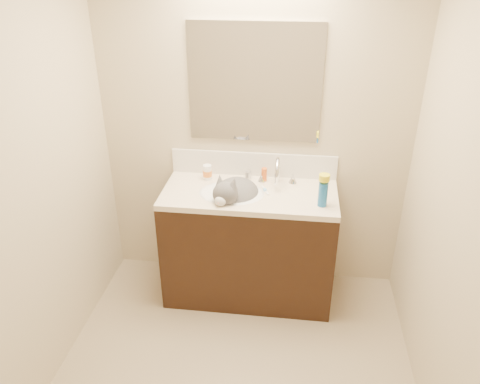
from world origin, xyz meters
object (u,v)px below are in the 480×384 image
(cat, at_px, (235,196))
(amber_bottle, at_px, (264,175))
(faucet, at_px, (277,173))
(silver_jar, at_px, (248,175))
(pill_bottle, at_px, (207,172))
(vanity_cabinet, at_px, (249,246))
(spray_can, at_px, (323,194))
(basin, at_px, (232,202))

(cat, relative_size, amber_bottle, 4.89)
(faucet, height_order, silver_jar, faucet)
(pill_bottle, bearing_deg, vanity_cabinet, -26.34)
(faucet, height_order, cat, faucet)
(cat, bearing_deg, vanity_cabinet, 37.26)
(vanity_cabinet, distance_m, faucet, 0.58)
(vanity_cabinet, distance_m, amber_bottle, 0.54)
(faucet, distance_m, silver_jar, 0.23)
(spray_can, bearing_deg, pill_bottle, 160.11)
(pill_bottle, xyz_separation_m, spray_can, (0.81, -0.29, 0.03))
(vanity_cabinet, distance_m, basin, 0.40)
(spray_can, bearing_deg, amber_bottle, 142.00)
(basin, distance_m, cat, 0.06)
(cat, relative_size, silver_jar, 8.91)
(pill_bottle, bearing_deg, spray_can, -19.89)
(cat, xyz_separation_m, amber_bottle, (0.18, 0.21, 0.07))
(silver_jar, height_order, amber_bottle, amber_bottle)
(faucet, relative_size, spray_can, 1.71)
(basin, relative_size, pill_bottle, 4.12)
(basin, xyz_separation_m, cat, (0.02, -0.00, 0.05))
(cat, bearing_deg, pill_bottle, 158.13)
(vanity_cabinet, height_order, basin, basin)
(cat, height_order, amber_bottle, cat)
(basin, distance_m, spray_can, 0.63)
(faucet, bearing_deg, amber_bottle, 155.07)
(faucet, xyz_separation_m, spray_can, (0.31, -0.27, -0.00))
(vanity_cabinet, distance_m, silver_jar, 0.52)
(cat, relative_size, pill_bottle, 4.45)
(pill_bottle, distance_m, silver_jar, 0.29)
(basin, height_order, amber_bottle, amber_bottle)
(amber_bottle, bearing_deg, basin, -134.06)
(pill_bottle, bearing_deg, faucet, -2.60)
(cat, distance_m, pill_bottle, 0.30)
(pill_bottle, bearing_deg, basin, -43.08)
(basin, distance_m, silver_jar, 0.27)
(silver_jar, bearing_deg, basin, -110.06)
(pill_bottle, xyz_separation_m, amber_bottle, (0.41, 0.02, -0.00))
(basin, distance_m, pill_bottle, 0.30)
(faucet, bearing_deg, silver_jar, 162.26)
(faucet, bearing_deg, cat, -148.64)
(amber_bottle, xyz_separation_m, spray_can, (0.40, -0.31, 0.03))
(vanity_cabinet, bearing_deg, amber_bottle, 65.00)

